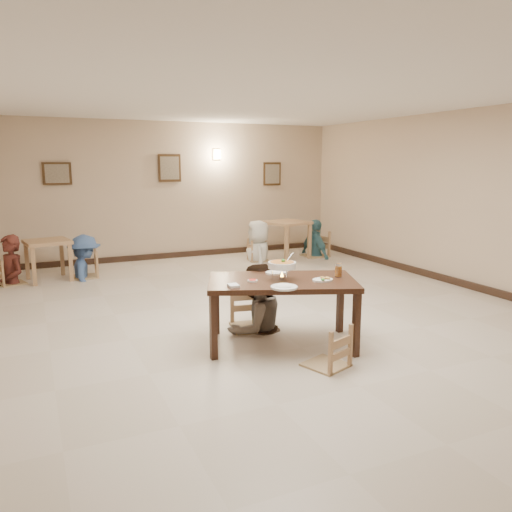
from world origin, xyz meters
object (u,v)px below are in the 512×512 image
bg_diner_c (258,220)px  bg_table_left (48,248)px  bg_chair_lr (84,252)px  bg_chair_rl (258,241)px  bg_diner_b (83,235)px  drink_glass (338,270)px  bg_chair_ll (10,260)px  bg_chair_rr (315,233)px  bg_diner_d (316,219)px  main_table (282,286)px  bg_table_right (287,228)px  chair_far (250,290)px  curry_warmer (282,265)px  chair_near (327,327)px  main_diner (256,264)px  bg_diner_a (8,235)px

bg_diner_c → bg_table_left: bearing=-72.4°
bg_chair_lr → bg_chair_rl: bearing=94.2°
bg_chair_rl → bg_diner_b: bearing=100.9°
drink_glass → bg_chair_ll: bearing=127.3°
drink_glass → bg_diner_c: 5.08m
bg_chair_rr → bg_diner_d: bg_diner_d is taller
main_table → bg_chair_lr: bg_chair_lr is taller
bg_table_right → bg_chair_rl: bg_chair_rl is taller
chair_far → bg_diner_c: bearing=74.7°
bg_chair_rl → curry_warmer: bearing=167.0°
bg_table_right → chair_far: bearing=-123.4°
bg_chair_ll → bg_chair_rr: bg_chair_rr is taller
chair_near → bg_diner_c: bg_diner_c is taller
main_table → bg_diner_b: size_ratio=1.19×
main_diner → bg_diner_d: size_ratio=1.01×
main_diner → bg_table_right: size_ratio=1.66×
chair_far → chair_near: (0.23, -1.45, -0.08)m
bg_chair_ll → chair_near: bearing=-168.4°
bg_diner_a → curry_warmer: bearing=5.2°
bg_table_left → bg_diner_d: bearing=0.3°
bg_chair_rl → bg_diner_d: bearing=-84.4°
curry_warmer → bg_chair_lr: size_ratio=0.37×
chair_near → bg_chair_lr: size_ratio=0.91×
bg_chair_rl → bg_table_right: bearing=-81.8°
bg_chair_lr → bg_chair_rr: size_ratio=0.88×
main_diner → bg_chair_rr: bearing=-143.7°
curry_warmer → drink_glass: size_ratio=2.20×
curry_warmer → drink_glass: curry_warmer is taller
main_table → bg_chair_rr: 5.75m
main_table → bg_chair_ll: bg_chair_ll is taller
bg_diner_c → bg_chair_rl: bearing=-163.8°
chair_far → bg_diner_a: 4.89m
bg_diner_b → bg_diner_c: (3.63, 0.14, 0.08)m
bg_table_left → bg_chair_ll: bg_chair_ll is taller
bg_chair_rr → bg_diner_c: bg_diner_c is taller
bg_table_right → bg_chair_lr: 4.33m
chair_far → main_diner: 0.35m
bg_table_right → bg_diner_b: (-4.33, -0.13, 0.11)m
chair_far → main_diner: (0.05, -0.06, 0.34)m
chair_far → bg_diner_a: bearing=136.9°
drink_glass → bg_chair_rr: 5.53m
bg_table_left → bg_diner_b: bg_diner_b is taller
chair_near → bg_table_left: bearing=-85.1°
bg_diner_a → bg_diner_c: bg_diner_c is taller
bg_chair_ll → bg_diner_c: (4.87, 0.15, 0.45)m
bg_diner_c → chair_near: bearing=-1.5°
main_diner → bg_diner_c: bg_diner_c is taller
bg_table_right → bg_diner_a: bearing=-178.5°
bg_chair_lr → bg_diner_d: bg_diner_d is taller
main_diner → bg_chair_rr: main_diner is taller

